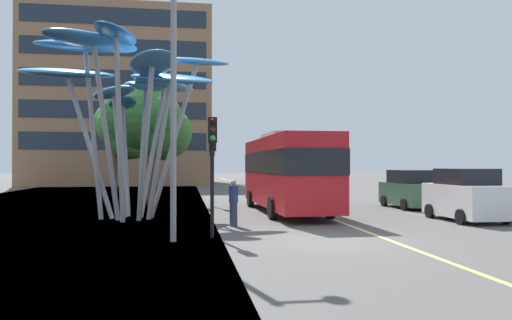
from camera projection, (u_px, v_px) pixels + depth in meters
name	position (u px, v px, depth m)	size (l,w,h in m)	color
ground	(304.00, 243.00, 14.37)	(120.00, 240.00, 0.10)	#54514F
red_bus	(286.00, 169.00, 23.04)	(2.90, 10.54, 3.80)	red
leaf_sculpture	(126.00, 80.00, 20.44)	(9.12, 8.34, 7.58)	#9EA0A5
traffic_light_kerb_near	(212.00, 151.00, 14.99)	(0.28, 0.42, 3.77)	black
traffic_light_kerb_far	(212.00, 156.00, 18.71)	(0.28, 0.42, 3.62)	black
traffic_light_island_mid	(212.00, 160.00, 26.10)	(0.28, 0.42, 3.54)	black
car_parked_mid	(466.00, 196.00, 19.54)	(2.09, 3.81, 2.13)	silver
car_parked_far	(410.00, 190.00, 25.25)	(2.03, 3.99, 2.01)	#2D5138
street_lamp	(182.00, 65.00, 14.35)	(1.36, 0.44, 8.46)	gray
tree_pavement_near	(148.00, 120.00, 27.48)	(5.12, 4.30, 7.05)	brown
tree_pavement_far	(124.00, 126.00, 37.95)	(4.91, 4.91, 7.73)	brown
pedestrian	(234.00, 203.00, 17.86)	(0.34, 0.34, 1.73)	#2D3342
backdrop_building	(125.00, 102.00, 58.06)	(20.26, 16.01, 19.70)	#936B4C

